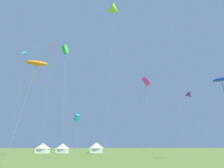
# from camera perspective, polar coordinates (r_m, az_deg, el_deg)

# --- Properties ---
(kite_orange_diamond) EXTENTS (0.75, 2.43, 34.90)m
(kite_orange_diamond) POSITION_cam_1_polar(r_m,az_deg,el_deg) (64.46, -18.07, 10.86)
(kite_orange_diamond) COLOR orange
(kite_orange_diamond) RESTS_ON ground
(kite_magenta_box) EXTENTS (2.19, 2.15, 19.19)m
(kite_magenta_box) POSITION_cam_1_polar(r_m,az_deg,el_deg) (48.30, 10.44, 0.82)
(kite_magenta_box) COLOR #E02DA3
(kite_magenta_box) RESTS_ON ground
(kite_blue_parafoil) EXTENTS (3.93, 3.10, 14.30)m
(kite_blue_parafoil) POSITION_cam_1_polar(r_m,az_deg,el_deg) (39.40, 30.89, 1.25)
(kite_blue_parafoil) COLOR blue
(kite_blue_parafoil) RESTS_ON ground
(kite_lime_delta) EXTENTS (4.43, 3.81, 38.33)m
(kite_lime_delta) POSITION_cam_1_polar(r_m,az_deg,el_deg) (52.80, 0.79, 22.01)
(kite_lime_delta) COLOR #99DB2D
(kite_lime_delta) RESTS_ON ground
(kite_cyan_delta) EXTENTS (1.95, 3.16, 31.72)m
(kite_cyan_delta) POSITION_cam_1_polar(r_m,az_deg,el_deg) (67.43, -25.42, 8.37)
(kite_cyan_delta) COLOR #1EB7CC
(kite_cyan_delta) RESTS_ON ground
(kite_cyan_box) EXTENTS (1.21, 1.37, 8.12)m
(kite_cyan_box) POSITION_cam_1_polar(r_m,az_deg,el_deg) (37.33, -10.85, -10.30)
(kite_cyan_box) COLOR #1EB7CC
(kite_cyan_box) RESTS_ON ground
(kite_orange_parafoil) EXTENTS (3.32, 1.79, 13.96)m
(kite_orange_parafoil) POSITION_cam_1_polar(r_m,az_deg,el_deg) (28.84, -22.32, 5.96)
(kite_orange_parafoil) COLOR orange
(kite_orange_parafoil) RESTS_ON ground
(kite_purple_delta) EXTENTS (3.03, 3.02, 20.88)m
(kite_purple_delta) POSITION_cam_1_polar(r_m,az_deg,el_deg) (71.65, 22.38, -3.13)
(kite_purple_delta) COLOR purple
(kite_purple_delta) RESTS_ON ground
(kite_green_box) EXTENTS (2.48, 3.27, 23.28)m
(kite_green_box) POSITION_cam_1_polar(r_m,az_deg,el_deg) (42.30, -14.28, 10.30)
(kite_green_box) COLOR green
(kite_green_box) RESTS_ON ground
(festival_tent_right) EXTENTS (4.60, 4.60, 2.99)m
(festival_tent_right) POSITION_cam_1_polar(r_m,az_deg,el_deg) (65.30, -20.72, -17.96)
(festival_tent_right) COLOR white
(festival_tent_right) RESTS_ON ground
(festival_tent_center) EXTENTS (4.40, 4.40, 2.86)m
(festival_tent_center) POSITION_cam_1_polar(r_m,az_deg,el_deg) (64.04, -15.12, -18.56)
(festival_tent_center) COLOR white
(festival_tent_center) RESTS_ON ground
(festival_tent_left) EXTENTS (4.89, 4.89, 3.18)m
(festival_tent_left) POSITION_cam_1_polar(r_m,az_deg,el_deg) (63.25, -4.89, -18.94)
(festival_tent_left) COLOR white
(festival_tent_left) RESTS_ON ground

